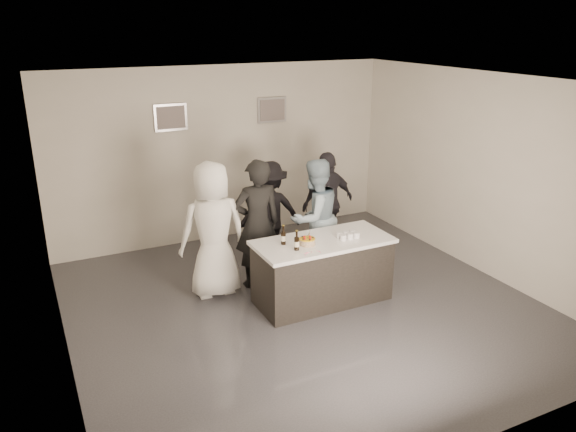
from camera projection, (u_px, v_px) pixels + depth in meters
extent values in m
plane|color=#3D3D42|center=(304.00, 307.00, 7.63)|extent=(6.00, 6.00, 0.00)
plane|color=white|center=(307.00, 81.00, 6.64)|extent=(6.00, 6.00, 0.00)
cube|color=silver|center=(224.00, 154.00, 9.68)|extent=(6.00, 0.04, 3.00)
cube|color=silver|center=(476.00, 302.00, 4.60)|extent=(6.00, 0.04, 3.00)
cube|color=silver|center=(53.00, 240.00, 5.89)|extent=(0.04, 6.00, 3.00)
cube|color=silver|center=(483.00, 175.00, 8.38)|extent=(0.04, 6.00, 3.00)
cube|color=#B2B2B7|center=(171.00, 117.00, 9.05)|extent=(0.54, 0.04, 0.44)
cube|color=#B2B2B7|center=(272.00, 110.00, 9.79)|extent=(0.54, 0.04, 0.44)
cube|color=white|center=(322.00, 271.00, 7.66)|extent=(1.86, 0.86, 0.90)
cylinder|color=gold|center=(307.00, 242.00, 7.35)|extent=(0.21, 0.21, 0.08)
cylinder|color=black|center=(283.00, 235.00, 7.33)|extent=(0.07, 0.07, 0.26)
cylinder|color=black|center=(297.00, 241.00, 7.15)|extent=(0.07, 0.07, 0.26)
cube|color=orange|center=(348.00, 235.00, 7.58)|extent=(0.30, 0.19, 0.08)
cube|color=pink|center=(312.00, 253.00, 7.09)|extent=(0.24, 0.08, 0.01)
imported|color=black|center=(257.00, 224.00, 7.97)|extent=(0.72, 0.50, 1.89)
imported|color=#99B6C8|center=(315.00, 218.00, 8.38)|extent=(1.01, 0.87, 1.79)
imported|color=white|center=(213.00, 230.00, 7.70)|extent=(0.95, 0.63, 1.92)
imported|color=#29282F|center=(328.00, 203.00, 9.22)|extent=(1.04, 0.55, 1.69)
imported|color=black|center=(269.00, 211.00, 8.90)|extent=(1.10, 0.70, 1.62)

